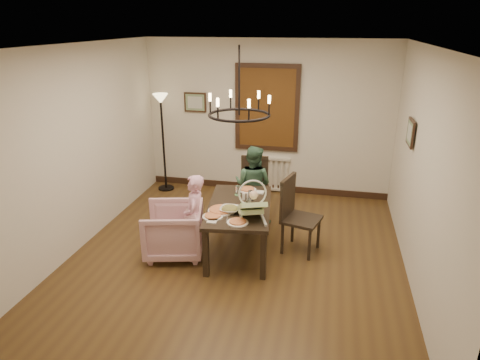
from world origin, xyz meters
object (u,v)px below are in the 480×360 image
at_px(dining_table, 239,211).
at_px(seated_man, 253,191).
at_px(drinking_glass, 249,204).
at_px(armchair, 173,230).
at_px(floor_lamp, 163,144).
at_px(chair_far, 253,189).
at_px(chair_right, 302,215).
at_px(elderly_woman, 195,225).
at_px(baby_bouncer, 252,205).

bearing_deg(dining_table, seated_man, 81.97).
bearing_deg(drinking_glass, armchair, -169.36).
xyz_separation_m(armchair, seated_man, (0.88, 1.24, 0.17)).
bearing_deg(seated_man, floor_lamp, -16.17).
distance_m(chair_far, chair_right, 1.27).
height_order(dining_table, elderly_woman, elderly_woman).
bearing_deg(baby_bouncer, seated_man, 80.07).
bearing_deg(seated_man, drinking_glass, 110.55).
distance_m(chair_far, elderly_woman, 1.53).
xyz_separation_m(chair_right, armchair, (-1.71, -0.47, -0.19)).
xyz_separation_m(seated_man, baby_bouncer, (0.23, -1.30, 0.34)).
bearing_deg(seated_man, chair_far, -67.54).
distance_m(dining_table, chair_far, 1.12).
xyz_separation_m(chair_far, drinking_glass, (0.17, -1.21, 0.27)).
xyz_separation_m(armchair, baby_bouncer, (1.11, -0.07, 0.51)).
relative_size(dining_table, armchair, 2.01).
bearing_deg(elderly_woman, chair_far, 149.47).
xyz_separation_m(dining_table, elderly_woman, (-0.54, -0.32, -0.12)).
height_order(dining_table, chair_far, chair_far).
distance_m(dining_table, armchair, 0.95).
height_order(chair_right, baby_bouncer, chair_right).
xyz_separation_m(chair_right, elderly_woman, (-1.39, -0.50, -0.05)).
xyz_separation_m(baby_bouncer, drinking_glass, (-0.09, 0.26, -0.10)).
distance_m(elderly_woman, floor_lamp, 2.73).
relative_size(chair_far, elderly_woman, 1.02).
relative_size(chair_right, baby_bouncer, 2.08).
xyz_separation_m(chair_far, elderly_woman, (-0.53, -1.44, -0.01)).
height_order(seated_man, baby_bouncer, seated_man).
bearing_deg(chair_far, dining_table, -92.87).
xyz_separation_m(dining_table, seated_man, (0.01, 0.95, -0.09)).
distance_m(chair_right, drinking_glass, 0.78).
distance_m(armchair, floor_lamp, 2.58).
distance_m(drinking_glass, floor_lamp, 2.95).
bearing_deg(chair_right, seated_man, 62.73).
height_order(armchair, floor_lamp, floor_lamp).
distance_m(armchair, elderly_woman, 0.36).
relative_size(chair_right, seated_man, 1.03).
bearing_deg(chair_right, dining_table, 117.58).
height_order(baby_bouncer, floor_lamp, floor_lamp).
distance_m(armchair, seated_man, 1.53).
relative_size(chair_far, floor_lamp, 0.56).
xyz_separation_m(drinking_glass, floor_lamp, (-2.05, 2.11, 0.13)).
bearing_deg(armchair, seated_man, 130.80).
xyz_separation_m(dining_table, drinking_glass, (0.15, -0.09, 0.15)).
bearing_deg(chair_far, baby_bouncer, -83.85).
height_order(elderly_woman, baby_bouncer, baby_bouncer).
bearing_deg(baby_bouncer, dining_table, 104.44).
height_order(chair_far, baby_bouncer, baby_bouncer).
bearing_deg(chair_far, elderly_woman, -113.84).
distance_m(baby_bouncer, floor_lamp, 3.19).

